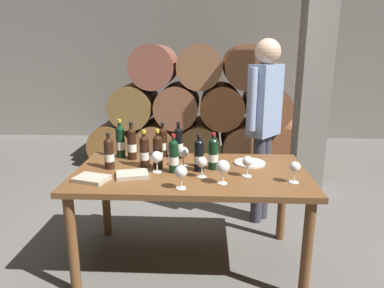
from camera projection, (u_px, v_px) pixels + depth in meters
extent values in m
plane|color=#66635E|center=(191.00, 262.00, 2.75)|extent=(14.00, 14.00, 0.00)
cube|color=gray|center=(202.00, 62.00, 6.43)|extent=(10.00, 0.24, 2.80)
cylinder|color=brown|center=(116.00, 140.00, 5.24)|extent=(0.60, 0.90, 0.60)
cylinder|color=brown|center=(157.00, 141.00, 5.21)|extent=(0.60, 0.90, 0.60)
cylinder|color=brown|center=(199.00, 141.00, 5.18)|extent=(0.60, 0.90, 0.60)
cylinder|color=brown|center=(242.00, 142.00, 5.15)|extent=(0.60, 0.90, 0.60)
cylinder|color=brown|center=(285.00, 142.00, 5.12)|extent=(0.60, 0.90, 0.60)
cylinder|color=brown|center=(135.00, 104.00, 5.08)|extent=(0.60, 0.90, 0.60)
cylinder|color=brown|center=(178.00, 105.00, 5.05)|extent=(0.60, 0.90, 0.60)
cylinder|color=brown|center=(221.00, 105.00, 5.02)|extent=(0.60, 0.90, 0.60)
cylinder|color=brown|center=(265.00, 105.00, 4.99)|extent=(0.60, 0.90, 0.60)
cylinder|color=brown|center=(155.00, 66.00, 4.92)|extent=(0.60, 0.90, 0.60)
cylinder|color=brown|center=(200.00, 66.00, 4.89)|extent=(0.60, 0.90, 0.60)
cylinder|color=brown|center=(245.00, 66.00, 4.87)|extent=(0.60, 0.90, 0.60)
cube|color=gray|center=(314.00, 79.00, 3.90)|extent=(0.32, 0.32, 2.60)
cube|color=brown|center=(191.00, 173.00, 2.56)|extent=(1.70, 0.90, 0.04)
cylinder|color=brown|center=(72.00, 246.00, 2.32)|extent=(0.07, 0.07, 0.72)
cylinder|color=brown|center=(307.00, 251.00, 2.25)|extent=(0.07, 0.07, 0.72)
cylinder|color=brown|center=(106.00, 197.00, 3.07)|extent=(0.07, 0.07, 0.72)
cylinder|color=brown|center=(282.00, 201.00, 3.00)|extent=(0.07, 0.07, 0.72)
cylinder|color=black|center=(109.00, 156.00, 2.58)|extent=(0.07, 0.07, 0.19)
sphere|color=black|center=(108.00, 143.00, 2.56)|extent=(0.07, 0.07, 0.07)
cylinder|color=black|center=(108.00, 140.00, 2.55)|extent=(0.03, 0.03, 0.06)
cylinder|color=black|center=(108.00, 134.00, 2.54)|extent=(0.03, 0.03, 0.02)
cylinder|color=silver|center=(109.00, 157.00, 2.59)|extent=(0.07, 0.07, 0.06)
cylinder|color=black|center=(145.00, 154.00, 2.61)|extent=(0.07, 0.07, 0.20)
sphere|color=black|center=(144.00, 141.00, 2.59)|extent=(0.07, 0.07, 0.07)
cylinder|color=black|center=(144.00, 137.00, 2.58)|extent=(0.03, 0.03, 0.06)
cylinder|color=gold|center=(144.00, 132.00, 2.57)|extent=(0.03, 0.03, 0.02)
cylinder|color=silver|center=(145.00, 156.00, 2.62)|extent=(0.07, 0.07, 0.06)
cylinder|color=black|center=(179.00, 146.00, 2.83)|extent=(0.07, 0.07, 0.21)
sphere|color=black|center=(178.00, 132.00, 2.80)|extent=(0.07, 0.07, 0.07)
cylinder|color=black|center=(178.00, 129.00, 2.80)|extent=(0.03, 0.03, 0.07)
cylinder|color=black|center=(178.00, 123.00, 2.78)|extent=(0.03, 0.03, 0.02)
cylinder|color=silver|center=(179.00, 147.00, 2.83)|extent=(0.07, 0.07, 0.06)
cylinder|color=black|center=(132.00, 146.00, 2.80)|extent=(0.07, 0.07, 0.21)
sphere|color=black|center=(131.00, 133.00, 2.77)|extent=(0.07, 0.07, 0.07)
cylinder|color=black|center=(131.00, 129.00, 2.77)|extent=(0.03, 0.03, 0.07)
cylinder|color=black|center=(131.00, 124.00, 2.75)|extent=(0.03, 0.03, 0.02)
cylinder|color=silver|center=(132.00, 148.00, 2.81)|extent=(0.07, 0.07, 0.06)
cylinder|color=black|center=(174.00, 159.00, 2.50)|extent=(0.07, 0.07, 0.20)
sphere|color=black|center=(173.00, 145.00, 2.48)|extent=(0.07, 0.07, 0.07)
cylinder|color=black|center=(173.00, 141.00, 2.47)|extent=(0.03, 0.03, 0.06)
cylinder|color=#B21E23|center=(173.00, 136.00, 2.46)|extent=(0.03, 0.03, 0.02)
cylinder|color=silver|center=(174.00, 160.00, 2.51)|extent=(0.07, 0.07, 0.06)
cylinder|color=black|center=(213.00, 156.00, 2.57)|extent=(0.07, 0.07, 0.19)
sphere|color=black|center=(213.00, 143.00, 2.54)|extent=(0.07, 0.07, 0.07)
cylinder|color=black|center=(213.00, 140.00, 2.54)|extent=(0.03, 0.03, 0.06)
cylinder|color=#B21E23|center=(214.00, 134.00, 2.53)|extent=(0.03, 0.03, 0.02)
cylinder|color=silver|center=(213.00, 158.00, 2.57)|extent=(0.07, 0.07, 0.06)
cylinder|color=black|center=(199.00, 158.00, 2.53)|extent=(0.07, 0.07, 0.19)
sphere|color=black|center=(199.00, 144.00, 2.50)|extent=(0.07, 0.07, 0.07)
cylinder|color=black|center=(199.00, 141.00, 2.50)|extent=(0.03, 0.03, 0.06)
cylinder|color=black|center=(199.00, 135.00, 2.49)|extent=(0.03, 0.03, 0.02)
cylinder|color=silver|center=(199.00, 159.00, 2.53)|extent=(0.07, 0.07, 0.06)
cylinder|color=black|center=(163.00, 145.00, 2.88)|extent=(0.07, 0.07, 0.20)
sphere|color=black|center=(163.00, 132.00, 2.85)|extent=(0.07, 0.07, 0.07)
cylinder|color=black|center=(163.00, 129.00, 2.84)|extent=(0.03, 0.03, 0.06)
cylinder|color=black|center=(163.00, 124.00, 2.83)|extent=(0.03, 0.03, 0.02)
cylinder|color=silver|center=(163.00, 146.00, 2.88)|extent=(0.07, 0.07, 0.06)
cylinder|color=black|center=(121.00, 144.00, 2.85)|extent=(0.07, 0.07, 0.22)
sphere|color=black|center=(120.00, 130.00, 2.82)|extent=(0.07, 0.07, 0.07)
cylinder|color=black|center=(120.00, 127.00, 2.81)|extent=(0.03, 0.03, 0.07)
cylinder|color=gold|center=(119.00, 121.00, 2.80)|extent=(0.03, 0.03, 0.03)
cylinder|color=silver|center=(121.00, 145.00, 2.85)|extent=(0.07, 0.07, 0.07)
cylinder|color=black|center=(158.00, 154.00, 2.60)|extent=(0.07, 0.07, 0.21)
sphere|color=black|center=(158.00, 140.00, 2.57)|extent=(0.07, 0.07, 0.07)
cylinder|color=black|center=(157.00, 137.00, 2.56)|extent=(0.03, 0.03, 0.07)
cylinder|color=gold|center=(157.00, 131.00, 2.55)|extent=(0.03, 0.03, 0.02)
cylinder|color=silver|center=(158.00, 156.00, 2.60)|extent=(0.07, 0.07, 0.06)
cylinder|color=white|center=(294.00, 182.00, 2.33)|extent=(0.06, 0.06, 0.00)
cylinder|color=white|center=(294.00, 177.00, 2.32)|extent=(0.01, 0.01, 0.07)
sphere|color=white|center=(295.00, 167.00, 2.30)|extent=(0.07, 0.07, 0.07)
cylinder|color=white|center=(183.00, 166.00, 2.65)|extent=(0.06, 0.06, 0.00)
cylinder|color=white|center=(183.00, 161.00, 2.64)|extent=(0.01, 0.01, 0.07)
sphere|color=white|center=(183.00, 152.00, 2.62)|extent=(0.08, 0.08, 0.08)
cylinder|color=white|center=(181.00, 188.00, 2.23)|extent=(0.06, 0.06, 0.00)
cylinder|color=white|center=(181.00, 182.00, 2.22)|extent=(0.01, 0.01, 0.07)
sphere|color=white|center=(181.00, 172.00, 2.20)|extent=(0.08, 0.08, 0.08)
cylinder|color=white|center=(202.00, 177.00, 2.43)|extent=(0.06, 0.06, 0.00)
cylinder|color=white|center=(202.00, 171.00, 2.42)|extent=(0.01, 0.01, 0.07)
sphere|color=white|center=(202.00, 162.00, 2.40)|extent=(0.07, 0.07, 0.07)
cylinder|color=white|center=(247.00, 176.00, 2.44)|extent=(0.06, 0.06, 0.00)
cylinder|color=white|center=(247.00, 171.00, 2.43)|extent=(0.01, 0.01, 0.07)
sphere|color=white|center=(248.00, 161.00, 2.41)|extent=(0.07, 0.07, 0.07)
cylinder|color=white|center=(222.00, 183.00, 2.31)|extent=(0.06, 0.06, 0.00)
cylinder|color=white|center=(223.00, 178.00, 2.30)|extent=(0.01, 0.01, 0.07)
sphere|color=white|center=(223.00, 167.00, 2.28)|extent=(0.09, 0.09, 0.09)
cylinder|color=white|center=(157.00, 172.00, 2.53)|extent=(0.06, 0.06, 0.00)
cylinder|color=white|center=(157.00, 167.00, 2.51)|extent=(0.01, 0.01, 0.07)
sphere|color=white|center=(157.00, 157.00, 2.50)|extent=(0.08, 0.08, 0.08)
cube|color=#B2A893|center=(132.00, 174.00, 2.44)|extent=(0.25, 0.21, 0.03)
cube|color=#B2A893|center=(91.00, 179.00, 2.36)|extent=(0.26, 0.22, 0.03)
cylinder|color=white|center=(250.00, 163.00, 2.71)|extent=(0.24, 0.24, 0.01)
cylinder|color=#383842|center=(264.00, 177.00, 3.37)|extent=(0.11, 0.11, 0.85)
cylinder|color=#383842|center=(258.00, 180.00, 3.30)|extent=(0.11, 0.11, 0.85)
cube|color=#8499BC|center=(265.00, 101.00, 3.14)|extent=(0.34, 0.36, 0.64)
cylinder|color=#8499BC|center=(277.00, 95.00, 3.28)|extent=(0.08, 0.08, 0.54)
cylinder|color=#8499BC|center=(252.00, 99.00, 2.98)|extent=(0.08, 0.08, 0.54)
sphere|color=tan|center=(268.00, 52.00, 3.03)|extent=(0.23, 0.23, 0.23)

